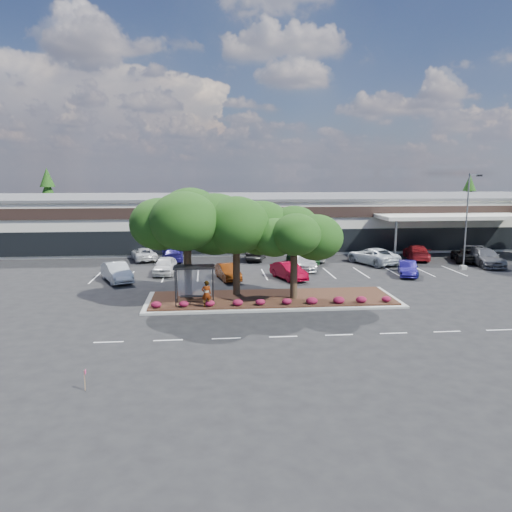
{
  "coord_description": "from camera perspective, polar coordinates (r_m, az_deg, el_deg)",
  "views": [
    {
      "loc": [
        -6.49,
        -30.61,
        9.06
      ],
      "look_at": [
        -2.78,
        8.15,
        2.6
      ],
      "focal_mm": 35.0,
      "sensor_mm": 36.0,
      "label": 1
    }
  ],
  "objects": [
    {
      "name": "retail_store",
      "position": [
        65.12,
        0.33,
        4.22
      ],
      "size": [
        80.4,
        25.2,
        6.25
      ],
      "color": "beige",
      "rests_on": "ground"
    },
    {
      "name": "car_8",
      "position": [
        54.46,
        24.68,
        -0.12
      ],
      "size": [
        2.9,
        6.02,
        1.69
      ],
      "primitive_type": "imported",
      "rotation": [
        0.0,
        0.0,
        -0.09
      ],
      "color": "#515257",
      "rests_on": "ground"
    },
    {
      "name": "car_0",
      "position": [
        43.81,
        -15.63,
        -1.79
      ],
      "size": [
        3.53,
        5.15,
        1.61
      ],
      "primitive_type": "imported",
      "rotation": [
        0.0,
        0.0,
        0.42
      ],
      "color": "#AAB1B5",
      "rests_on": "ground"
    },
    {
      "name": "conifer_north_east",
      "position": [
        85.01,
        23.1,
        5.6
      ],
      "size": [
        3.96,
        3.96,
        9.0
      ],
      "primitive_type": "cone",
      "color": "black",
      "rests_on": "ground"
    },
    {
      "name": "bus_shelter",
      "position": [
        34.25,
        -7.06,
        -2.03
      ],
      "size": [
        2.75,
        1.55,
        2.59
      ],
      "color": "black",
      "rests_on": "landscape_island"
    },
    {
      "name": "car_7",
      "position": [
        46.56,
        16.92,
        -1.37
      ],
      "size": [
        2.65,
        4.33,
        1.35
      ],
      "primitive_type": "imported",
      "rotation": [
        0.0,
        0.0,
        -0.32
      ],
      "color": "#150F59",
      "rests_on": "ground"
    },
    {
      "name": "car_13",
      "position": [
        50.52,
        5.36,
        -0.14
      ],
      "size": [
        3.16,
        5.18,
        1.4
      ],
      "primitive_type": "imported",
      "rotation": [
        0.0,
        0.0,
        3.41
      ],
      "color": "#1E4D25",
      "rests_on": "ground"
    },
    {
      "name": "car_10",
      "position": [
        52.67,
        -9.52,
        0.23
      ],
      "size": [
        2.52,
        5.4,
        1.52
      ],
      "primitive_type": "imported",
      "rotation": [
        0.0,
        0.0,
        3.22
      ],
      "color": "navy",
      "rests_on": "ground"
    },
    {
      "name": "car_6",
      "position": [
        47.11,
        16.99,
        -1.25
      ],
      "size": [
        2.66,
        4.25,
        1.35
      ],
      "primitive_type": "imported",
      "rotation": [
        0.0,
        0.0,
        -0.29
      ],
      "color": "navy",
      "rests_on": "ground"
    },
    {
      "name": "car_15",
      "position": [
        51.71,
        13.19,
        0.01
      ],
      "size": [
        4.78,
        6.53,
        1.65
      ],
      "primitive_type": "imported",
      "rotation": [
        0.0,
        0.0,
        3.53
      ],
      "color": "silver",
      "rests_on": "ground"
    },
    {
      "name": "landscape_island",
      "position": [
        36.02,
        1.87,
        -4.95
      ],
      "size": [
        18.0,
        6.0,
        0.26
      ],
      "color": "#999994",
      "rests_on": "ground"
    },
    {
      "name": "lane_markings",
      "position": [
        42.5,
        3.25,
        -2.9
      ],
      "size": [
        33.12,
        20.06,
        0.01
      ],
      "color": "silver",
      "rests_on": "ground"
    },
    {
      "name": "shrub_row",
      "position": [
        33.91,
        2.32,
        -5.19
      ],
      "size": [
        17.0,
        0.8,
        0.5
      ],
      "primitive_type": null,
      "color": "maroon",
      "rests_on": "landscape_island"
    },
    {
      "name": "car_1",
      "position": [
        46.14,
        -10.36,
        -1.08
      ],
      "size": [
        2.13,
        4.66,
        1.55
      ],
      "primitive_type": "imported",
      "rotation": [
        0.0,
        0.0,
        -0.07
      ],
      "color": "silver",
      "rests_on": "ground"
    },
    {
      "name": "person_waiting",
      "position": [
        33.39,
        -5.69,
        -4.32
      ],
      "size": [
        0.7,
        0.49,
        1.8
      ],
      "primitive_type": "imported",
      "rotation": [
        0.0,
        0.0,
        3.24
      ],
      "color": "#594C47",
      "rests_on": "landscape_island"
    },
    {
      "name": "car_14",
      "position": [
        52.58,
        6.83,
        0.19
      ],
      "size": [
        2.68,
        4.99,
        1.38
      ],
      "primitive_type": "imported",
      "rotation": [
        0.0,
        0.0,
        2.98
      ],
      "color": "silver",
      "rests_on": "ground"
    },
    {
      "name": "car_9",
      "position": [
        53.76,
        -12.7,
        0.21
      ],
      "size": [
        3.43,
        5.25,
        1.34
      ],
      "primitive_type": "imported",
      "rotation": [
        0.0,
        0.0,
        3.41
      ],
      "color": "white",
      "rests_on": "ground"
    },
    {
      "name": "light_pole",
      "position": [
        51.0,
        22.98,
        2.99
      ],
      "size": [
        1.43,
        0.5,
        9.09
      ],
      "rotation": [
        0.0,
        0.0,
        -0.05
      ],
      "color": "#999994",
      "rests_on": "ground"
    },
    {
      "name": "island_tree_east",
      "position": [
        35.27,
        4.38,
        0.34
      ],
      "size": [
        5.8,
        5.8,
        6.5
      ],
      "primitive_type": null,
      "color": "black",
      "rests_on": "landscape_island"
    },
    {
      "name": "island_tree_mid",
      "position": [
        36.23,
        -2.27,
        1.26
      ],
      "size": [
        6.6,
        6.6,
        7.32
      ],
      "primitive_type": null,
      "color": "black",
      "rests_on": "landscape_island"
    },
    {
      "name": "island_tree_west",
      "position": [
        35.48,
        -7.86,
        1.47
      ],
      "size": [
        7.2,
        7.2,
        7.89
      ],
      "primitive_type": null,
      "color": "black",
      "rests_on": "landscape_island"
    },
    {
      "name": "car_12",
      "position": [
        52.61,
        0.07,
        0.33
      ],
      "size": [
        2.66,
        4.79,
        1.5
      ],
      "primitive_type": "imported",
      "rotation": [
        0.0,
        0.0,
        2.89
      ],
      "color": "black",
      "rests_on": "ground"
    },
    {
      "name": "ground",
      "position": [
        32.57,
        6.29,
        -6.79
      ],
      "size": [
        160.0,
        160.0,
        0.0
      ],
      "primitive_type": "plane",
      "color": "black",
      "rests_on": "ground"
    },
    {
      "name": "conifer_north_west",
      "position": [
        80.24,
        -22.62,
        5.8
      ],
      "size": [
        4.4,
        4.4,
        10.0
      ],
      "primitive_type": "cone",
      "color": "black",
      "rests_on": "ground"
    },
    {
      "name": "car_2",
      "position": [
        43.04,
        -3.21,
        -1.82
      ],
      "size": [
        2.29,
        4.35,
        1.36
      ],
      "primitive_type": "imported",
      "rotation": [
        0.0,
        0.0,
        0.22
      ],
      "color": "#632607",
      "rests_on": "ground"
    },
    {
      "name": "car_4",
      "position": [
        47.95,
        5.57,
        -0.55
      ],
      "size": [
        3.05,
        5.73,
        1.58
      ],
      "primitive_type": "imported",
      "rotation": [
        0.0,
        0.0,
        -0.16
      ],
      "color": "silver",
      "rests_on": "ground"
    },
    {
      "name": "car_3",
      "position": [
        43.23,
        3.75,
        -1.72
      ],
      "size": [
        2.95,
        4.67,
        1.45
      ],
      "primitive_type": "imported",
      "rotation": [
        0.0,
        0.0,
        0.35
      ],
      "color": "maroon",
      "rests_on": "ground"
    },
    {
      "name": "car_16",
      "position": [
        55.58,
        17.87,
        0.4
      ],
      "size": [
        3.34,
        5.75,
        1.57
      ],
      "primitive_type": "imported",
      "rotation": [
        0.0,
        0.0,
        2.92
      ],
      "color": "maroon",
      "rests_on": "ground"
    },
    {
      "name": "car_17",
      "position": [
        56.12,
        22.8,
        0.11
      ],
      "size": [
        3.7,
        5.46,
        1.39
      ],
      "primitive_type": "imported",
      "rotation": [
        0.0,
        0.0,
        2.84
      ],
      "color": "black",
      "rests_on": "ground"
    },
    {
      "name": "survey_stake",
      "position": [
        22.75,
        -18.96,
        -12.95
      ],
      "size": [
        0.08,
        0.14,
        0.92
      ],
      "color": "#A77D57",
      "rests_on": "ground"
    }
  ]
}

